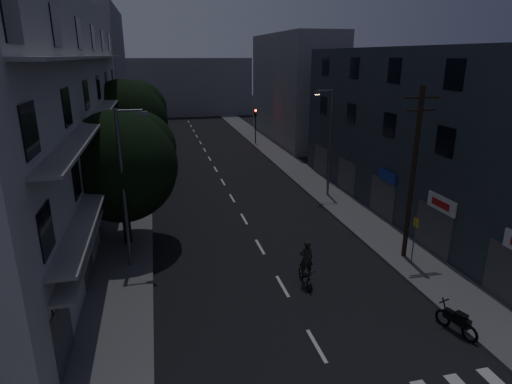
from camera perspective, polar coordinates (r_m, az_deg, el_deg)
name	(u,v)px	position (r m, az deg, el deg)	size (l,w,h in m)	color
ground	(222,180)	(37.64, -4.55, 1.55)	(160.00, 160.00, 0.00)	black
sidewalk_left	(134,185)	(37.29, -16.01, 0.86)	(3.00, 90.00, 0.15)	#565659
sidewalk_right	(303,174)	(39.39, 6.29, 2.35)	(3.00, 90.00, 0.15)	#565659
lane_markings	(212,164)	(43.61, -5.83, 3.79)	(0.15, 60.50, 0.01)	beige
building_left	(44,115)	(29.70, -26.40, 9.20)	(7.00, 36.00, 14.00)	#B0B1AB
building_right	(425,134)	(30.63, 21.65, 7.15)	(6.19, 28.00, 11.00)	#282D36
building_far_left	(98,76)	(59.16, -20.36, 14.32)	(6.00, 20.00, 16.00)	slate
building_far_right	(294,88)	(55.67, 5.08, 13.62)	(6.00, 20.00, 13.00)	slate
building_far_end	(183,87)	(81.10, -9.73, 13.68)	(24.00, 8.00, 10.00)	slate
tree_near	(122,162)	(24.60, -17.45, 3.86)	(6.18, 6.18, 7.63)	black
tree_mid	(126,118)	(37.61, -16.91, 9.38)	(6.94, 6.94, 8.54)	black
tree_far	(137,116)	(47.53, -15.62, 9.79)	(5.49, 5.49, 6.79)	black
traffic_signal_far_right	(255,119)	(52.57, -0.07, 9.72)	(0.28, 0.37, 4.10)	black
traffic_signal_far_left	(146,124)	(50.33, -14.49, 8.80)	(0.28, 0.37, 4.10)	black
street_lamp_left_near	(125,182)	(21.77, -17.04, 1.26)	(1.51, 0.25, 8.00)	slate
street_lamp_right	(329,138)	(32.64, 9.70, 7.13)	(1.51, 0.25, 8.00)	slate
street_lamp_left_far	(135,121)	(42.18, -15.80, 9.10)	(1.51, 0.25, 8.00)	#5A5E62
utility_pole	(413,171)	(23.15, 20.23, 2.60)	(1.80, 0.24, 9.00)	black
bus_stop_sign	(415,233)	(23.28, 20.40, -5.10)	(0.06, 0.35, 2.52)	#595B60
motorcycle	(456,322)	(19.30, 25.16, -15.36)	(0.77, 1.88, 1.23)	black
cyclist	(306,270)	(20.70, 6.64, -10.35)	(0.68, 1.83, 2.31)	black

